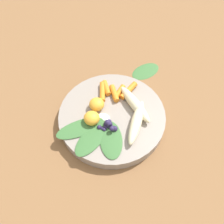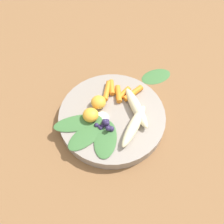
{
  "view_description": "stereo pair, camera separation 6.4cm",
  "coord_description": "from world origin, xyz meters",
  "views": [
    {
      "loc": [
        -0.1,
        -0.35,
        0.58
      ],
      "look_at": [
        0.0,
        0.0,
        0.04
      ],
      "focal_mm": 39.43,
      "sensor_mm": 36.0,
      "label": 1
    },
    {
      "loc": [
        -0.03,
        -0.36,
        0.58
      ],
      "look_at": [
        0.0,
        0.0,
        0.04
      ],
      "focal_mm": 39.43,
      "sensor_mm": 36.0,
      "label": 2
    }
  ],
  "objects": [
    {
      "name": "blueberry_pile",
      "position": [
        -0.02,
        -0.04,
        0.04
      ],
      "size": [
        0.05,
        0.04,
        0.03
      ],
      "color": "#2D234C",
      "rests_on": "bowl"
    },
    {
      "name": "ground_plane",
      "position": [
        0.0,
        0.0,
        0.0
      ],
      "size": [
        2.4,
        2.4,
        0.0
      ],
      "primitive_type": "plane",
      "color": "brown"
    },
    {
      "name": "orange_segment_near",
      "position": [
        -0.06,
        -0.01,
        0.05
      ],
      "size": [
        0.04,
        0.04,
        0.03
      ],
      "primitive_type": "ellipsoid",
      "color": "#F4A833",
      "rests_on": "bowl"
    },
    {
      "name": "banana_peeled_left",
      "position": [
        0.06,
        0.01,
        0.04
      ],
      "size": [
        0.06,
        0.14,
        0.03
      ],
      "primitive_type": "ellipsoid",
      "rotation": [
        0.0,
        0.0,
        8.11
      ],
      "color": "beige",
      "rests_on": "bowl"
    },
    {
      "name": "carrot_rear",
      "position": [
        0.01,
        0.08,
        0.04
      ],
      "size": [
        0.02,
        0.05,
        0.01
      ],
      "primitive_type": "cylinder",
      "rotation": [
        0.0,
        1.57,
        7.85
      ],
      "color": "orange",
      "rests_on": "bowl"
    },
    {
      "name": "kale_leaf_left",
      "position": [
        -0.09,
        -0.02,
        0.03
      ],
      "size": [
        0.13,
        0.06,
        0.01
      ],
      "primitive_type": "ellipsoid",
      "rotation": [
        0.0,
        0.0,
        9.55
      ],
      "color": "#3D7038",
      "rests_on": "bowl"
    },
    {
      "name": "kale_leaf_rear",
      "position": [
        -0.02,
        -0.07,
        0.03
      ],
      "size": [
        0.07,
        0.12,
        0.01
      ],
      "primitive_type": "ellipsoid",
      "rotation": [
        0.0,
        0.0,
        10.82
      ],
      "color": "#3D7038",
      "rests_on": "bowl"
    },
    {
      "name": "carrot_small",
      "position": [
        -0.01,
        0.07,
        0.04
      ],
      "size": [
        0.03,
        0.06,
        0.01
      ],
      "primitive_type": "cylinder",
      "rotation": [
        0.0,
        1.57,
        7.61
      ],
      "color": "orange",
      "rests_on": "bowl"
    },
    {
      "name": "kale_leaf_right",
      "position": [
        -0.07,
        -0.06,
        0.03
      ],
      "size": [
        0.13,
        0.12,
        0.01
      ],
      "primitive_type": "ellipsoid",
      "rotation": [
        0.0,
        0.0,
        10.11
      ],
      "color": "#3D7038",
      "rests_on": "bowl"
    },
    {
      "name": "carrot_mid_right",
      "position": [
        0.02,
        0.06,
        0.04
      ],
      "size": [
        0.02,
        0.05,
        0.02
      ],
      "primitive_type": "cylinder",
      "rotation": [
        0.0,
        1.57,
        7.85
      ],
      "color": "orange",
      "rests_on": "bowl"
    },
    {
      "name": "bowl",
      "position": [
        0.0,
        0.0,
        0.02
      ],
      "size": [
        0.28,
        0.28,
        0.03
      ],
      "primitive_type": "cylinder",
      "color": "gray",
      "rests_on": "ground_plane"
    },
    {
      "name": "carrot_mid_left",
      "position": [
        0.04,
        0.06,
        0.04
      ],
      "size": [
        0.05,
        0.05,
        0.01
      ],
      "primitive_type": "cylinder",
      "rotation": [
        0.0,
        1.57,
        7.06
      ],
      "color": "orange",
      "rests_on": "bowl"
    },
    {
      "name": "banana_peeled_right",
      "position": [
        0.05,
        -0.05,
        0.04
      ],
      "size": [
        0.09,
        0.13,
        0.03
      ],
      "primitive_type": "ellipsoid",
      "rotation": [
        0.0,
        0.0,
        7.3
      ],
      "color": "beige",
      "rests_on": "bowl"
    },
    {
      "name": "coconut_shred_patch",
      "position": [
        -0.03,
        -0.01,
        0.03
      ],
      "size": [
        0.04,
        0.04,
        0.0
      ],
      "primitive_type": "cylinder",
      "color": "white",
      "rests_on": "bowl"
    },
    {
      "name": "orange_segment_far",
      "position": [
        -0.03,
        0.03,
        0.05
      ],
      "size": [
        0.04,
        0.04,
        0.03
      ],
      "primitive_type": "ellipsoid",
      "color": "#F4A833",
      "rests_on": "bowl"
    },
    {
      "name": "kale_leaf_stray",
      "position": [
        0.15,
        0.15,
        0.0
      ],
      "size": [
        0.11,
        0.09,
        0.01
      ],
      "primitive_type": "ellipsoid",
      "rotation": [
        0.0,
        0.0,
        0.34
      ],
      "color": "#3D7038",
      "rests_on": "ground_plane"
    },
    {
      "name": "carrot_front",
      "position": [
        0.06,
        0.06,
        0.04
      ],
      "size": [
        0.06,
        0.05,
        0.02
      ],
      "primitive_type": "cylinder",
      "rotation": [
        0.0,
        1.57,
        6.91
      ],
      "color": "orange",
      "rests_on": "bowl"
    }
  ]
}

